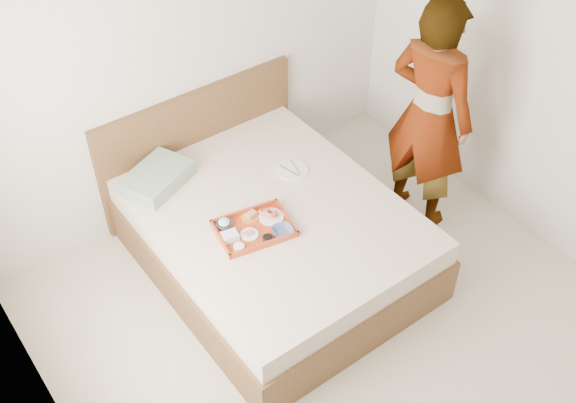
# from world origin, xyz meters

# --- Properties ---
(ground) EXTENTS (3.50, 4.00, 0.01)m
(ground) POSITION_xyz_m (0.00, 0.00, 0.00)
(ground) COLOR beige
(ground) RESTS_ON ground
(wall_back) EXTENTS (3.50, 0.01, 2.60)m
(wall_back) POSITION_xyz_m (0.00, 2.00, 1.30)
(wall_back) COLOR silver
(wall_back) RESTS_ON ground
(wall_left) EXTENTS (0.01, 4.00, 2.60)m
(wall_left) POSITION_xyz_m (-1.75, 0.00, 1.30)
(wall_left) COLOR silver
(wall_left) RESTS_ON ground
(bed) EXTENTS (1.65, 2.00, 0.53)m
(bed) POSITION_xyz_m (-0.02, 1.00, 0.27)
(bed) COLOR brown
(bed) RESTS_ON ground
(headboard) EXTENTS (1.65, 0.06, 0.95)m
(headboard) POSITION_xyz_m (-0.02, 1.97, 0.47)
(headboard) COLOR brown
(headboard) RESTS_ON ground
(pillow) EXTENTS (0.56, 0.48, 0.11)m
(pillow) POSITION_xyz_m (-0.52, 1.69, 0.59)
(pillow) COLOR gray
(pillow) RESTS_ON bed
(tray) EXTENTS (0.55, 0.44, 0.04)m
(tray) POSITION_xyz_m (-0.24, 0.91, 0.55)
(tray) COLOR #BA381F
(tray) RESTS_ON bed
(prawn_plate) EXTENTS (0.20, 0.20, 0.01)m
(prawn_plate) POSITION_xyz_m (-0.08, 0.94, 0.55)
(prawn_plate) COLOR white
(prawn_plate) RESTS_ON tray
(navy_bowl_big) EXTENTS (0.16, 0.16, 0.03)m
(navy_bowl_big) POSITION_xyz_m (-0.11, 0.77, 0.56)
(navy_bowl_big) COLOR #17224E
(navy_bowl_big) RESTS_ON tray
(sauce_dish) EXTENTS (0.08, 0.08, 0.03)m
(sauce_dish) POSITION_xyz_m (-0.22, 0.78, 0.56)
(sauce_dish) COLOR black
(sauce_dish) RESTS_ON tray
(meat_plate) EXTENTS (0.14, 0.14, 0.01)m
(meat_plate) POSITION_xyz_m (-0.29, 0.89, 0.55)
(meat_plate) COLOR white
(meat_plate) RESTS_ON tray
(bread_plate) EXTENTS (0.14, 0.14, 0.01)m
(bread_plate) POSITION_xyz_m (-0.20, 1.02, 0.55)
(bread_plate) COLOR orange
(bread_plate) RESTS_ON tray
(salad_bowl) EXTENTS (0.13, 0.13, 0.03)m
(salad_bowl) POSITION_xyz_m (-0.38, 1.05, 0.56)
(salad_bowl) COLOR #17224E
(salad_bowl) RESTS_ON tray
(plastic_tub) EXTENTS (0.12, 0.10, 0.04)m
(plastic_tub) POSITION_xyz_m (-0.41, 0.93, 0.57)
(plastic_tub) COLOR silver
(plastic_tub) RESTS_ON tray
(cheese_round) EXTENTS (0.08, 0.08, 0.02)m
(cheese_round) POSITION_xyz_m (-0.41, 0.82, 0.56)
(cheese_round) COLOR white
(cheese_round) RESTS_ON tray
(dinner_plate) EXTENTS (0.26, 0.26, 0.01)m
(dinner_plate) POSITION_xyz_m (0.33, 1.25, 0.54)
(dinner_plate) COLOR white
(dinner_plate) RESTS_ON bed
(person) EXTENTS (0.55, 0.73, 1.82)m
(person) POSITION_xyz_m (1.18, 0.80, 0.91)
(person) COLOR white
(person) RESTS_ON ground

